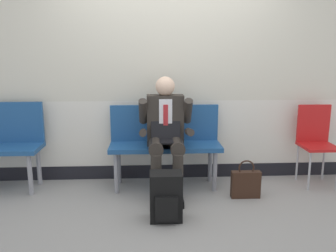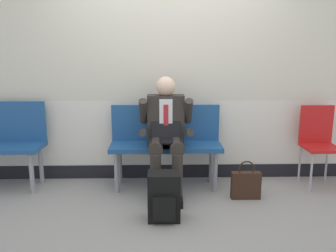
{
  "view_description": "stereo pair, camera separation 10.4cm",
  "coord_description": "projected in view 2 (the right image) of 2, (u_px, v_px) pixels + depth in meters",
  "views": [
    {
      "loc": [
        -0.21,
        -3.32,
        1.5
      ],
      "look_at": [
        -0.02,
        0.21,
        0.75
      ],
      "focal_mm": 37.06,
      "sensor_mm": 36.0,
      "label": 1
    },
    {
      "loc": [
        -0.1,
        -3.32,
        1.5
      ],
      "look_at": [
        -0.02,
        0.21,
        0.75
      ],
      "focal_mm": 37.06,
      "sensor_mm": 36.0,
      "label": 2
    }
  ],
  "objects": [
    {
      "name": "folding_chair",
      "position": [
        319.0,
        138.0,
        3.94
      ],
      "size": [
        0.38,
        0.38,
        0.91
      ],
      "color": "red",
      "rests_on": "ground"
    },
    {
      "name": "backpack",
      "position": [
        164.0,
        197.0,
        3.14
      ],
      "size": [
        0.29,
        0.25,
        0.45
      ],
      "color": "black",
      "rests_on": "ground"
    },
    {
      "name": "person_seated",
      "position": [
        166.0,
        132.0,
        3.7
      ],
      "size": [
        0.57,
        0.7,
        1.25
      ],
      "color": "#2D2823",
      "rests_on": "ground"
    },
    {
      "name": "ground_plane",
      "position": [
        170.0,
        201.0,
        3.56
      ],
      "size": [
        18.0,
        18.0,
        0.0
      ],
      "primitive_type": "plane",
      "color": "gray"
    },
    {
      "name": "bench_with_person",
      "position": [
        166.0,
        139.0,
        3.92
      ],
      "size": [
        1.23,
        0.42,
        0.91
      ],
      "color": "navy",
      "rests_on": "ground"
    },
    {
      "name": "handbag",
      "position": [
        246.0,
        184.0,
        3.61
      ],
      "size": [
        0.3,
        0.09,
        0.41
      ],
      "color": "#331E14",
      "rests_on": "ground"
    },
    {
      "name": "station_wall",
      "position": [
        169.0,
        66.0,
        4.02
      ],
      "size": [
        6.34,
        0.14,
        2.72
      ],
      "color": "beige",
      "rests_on": "ground"
    }
  ]
}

